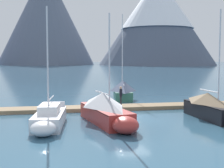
{
  "coord_description": "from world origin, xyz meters",
  "views": [
    {
      "loc": [
        -6.67,
        -21.71,
        4.33
      ],
      "look_at": [
        0.0,
        6.0,
        2.0
      ],
      "focal_mm": 50.32,
      "sensor_mm": 36.0,
      "label": 1
    }
  ],
  "objects_px": {
    "sailboat_mid_dock_port": "(106,109)",
    "sailboat_mid_dock_starboard": "(122,90)",
    "sailboat_second_berth": "(49,118)",
    "person_on_dock": "(121,95)",
    "sailboat_far_berth": "(213,108)"
  },
  "relations": [
    {
      "from": "sailboat_mid_dock_port",
      "to": "person_on_dock",
      "type": "distance_m",
      "value": 5.72
    },
    {
      "from": "sailboat_mid_dock_port",
      "to": "sailboat_mid_dock_starboard",
      "type": "relative_size",
      "value": 0.83
    },
    {
      "from": "sailboat_mid_dock_port",
      "to": "person_on_dock",
      "type": "height_order",
      "value": "sailboat_mid_dock_port"
    },
    {
      "from": "sailboat_second_berth",
      "to": "sailboat_mid_dock_port",
      "type": "height_order",
      "value": "sailboat_second_berth"
    },
    {
      "from": "sailboat_mid_dock_port",
      "to": "person_on_dock",
      "type": "relative_size",
      "value": 4.42
    },
    {
      "from": "sailboat_far_berth",
      "to": "person_on_dock",
      "type": "distance_m",
      "value": 7.75
    },
    {
      "from": "sailboat_second_berth",
      "to": "sailboat_far_berth",
      "type": "distance_m",
      "value": 11.41
    },
    {
      "from": "sailboat_far_berth",
      "to": "sailboat_mid_dock_starboard",
      "type": "bearing_deg",
      "value": 104.2
    },
    {
      "from": "sailboat_mid_dock_port",
      "to": "sailboat_second_berth",
      "type": "bearing_deg",
      "value": -174.68
    },
    {
      "from": "sailboat_far_berth",
      "to": "person_on_dock",
      "type": "xyz_separation_m",
      "value": [
        -5.23,
        5.7,
        0.4
      ]
    },
    {
      "from": "sailboat_second_berth",
      "to": "sailboat_mid_dock_port",
      "type": "relative_size",
      "value": 1.0
    },
    {
      "from": "person_on_dock",
      "to": "sailboat_mid_dock_port",
      "type": "bearing_deg",
      "value": -114.74
    },
    {
      "from": "sailboat_mid_dock_starboard",
      "to": "sailboat_far_berth",
      "type": "distance_m",
      "value": 12.98
    },
    {
      "from": "sailboat_second_berth",
      "to": "sailboat_mid_dock_starboard",
      "type": "height_order",
      "value": "sailboat_mid_dock_starboard"
    },
    {
      "from": "sailboat_mid_dock_port",
      "to": "sailboat_far_berth",
      "type": "xyz_separation_m",
      "value": [
        7.62,
        -0.52,
        -0.08
      ]
    }
  ]
}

